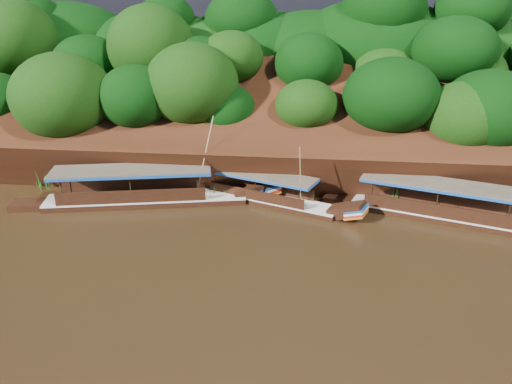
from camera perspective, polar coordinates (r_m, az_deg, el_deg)
ground at (r=29.63m, az=3.46°, el=-7.77°), size 160.00×160.00×0.00m
riverbank at (r=50.14m, az=5.00°, el=7.02°), size 120.00×30.06×19.40m
boat_0 at (r=36.83m, az=22.52°, el=-2.34°), size 15.74×7.06×5.79m
boat_1 at (r=36.86m, az=2.39°, el=-0.72°), size 12.48×6.30×5.53m
boat_2 at (r=37.84m, az=-11.10°, el=-0.32°), size 17.43×5.92×6.96m
reeds at (r=38.10m, az=0.08°, el=0.69°), size 48.15×2.24×2.18m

